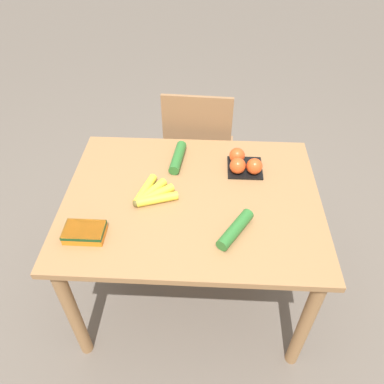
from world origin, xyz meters
name	(u,v)px	position (x,y,z in m)	size (l,w,h in m)	color
ground_plane	(192,287)	(0.00, 0.00, 0.00)	(12.00, 12.00, 0.00)	#665B51
dining_table	(192,213)	(0.00, 0.00, 0.63)	(1.17, 0.90, 0.74)	#9E7044
chair	(199,154)	(0.01, 0.66, 0.49)	(0.44, 0.42, 0.95)	#8E6642
banana_bunch	(151,194)	(-0.18, -0.01, 0.76)	(0.20, 0.20, 0.04)	brown
tomato_pack	(243,163)	(0.24, 0.20, 0.78)	(0.17, 0.17, 0.09)	black
carrot_bag	(84,232)	(-0.42, -0.25, 0.76)	(0.16, 0.11, 0.04)	orange
cucumber_near	(235,229)	(0.19, -0.21, 0.76)	(0.16, 0.21, 0.05)	#2D702D
cucumber_far	(178,157)	(-0.08, 0.26, 0.76)	(0.08, 0.22, 0.05)	#2D702D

